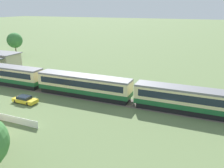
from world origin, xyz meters
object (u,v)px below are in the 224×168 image
station_building (1,61)px  yard_tree_0 (15,40)px  passenger_train (85,85)px  parked_car_yellow (25,100)px

station_building → yard_tree_0: yard_tree_0 is taller
passenger_train → yard_tree_0: 44.10m
passenger_train → yard_tree_0: yard_tree_0 is taller
yard_tree_0 → passenger_train: bearing=-30.7°
station_building → passenger_train: bearing=-16.8°
yard_tree_0 → parked_car_yellow: bearing=-44.4°
station_building → parked_car_yellow: station_building is taller
passenger_train → yard_tree_0: bearing=149.3°
passenger_train → station_building: bearing=163.2°
station_building → yard_tree_0: bearing=120.1°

